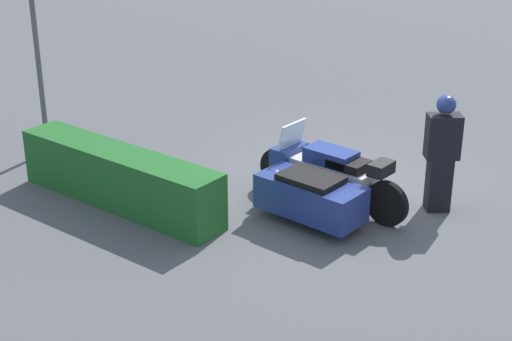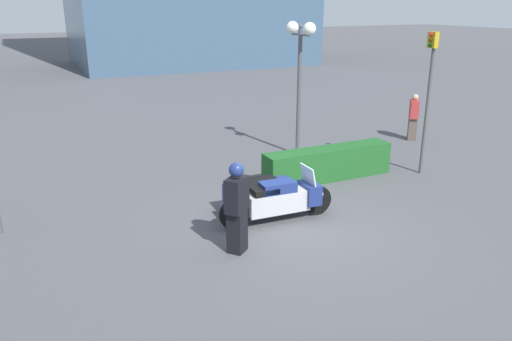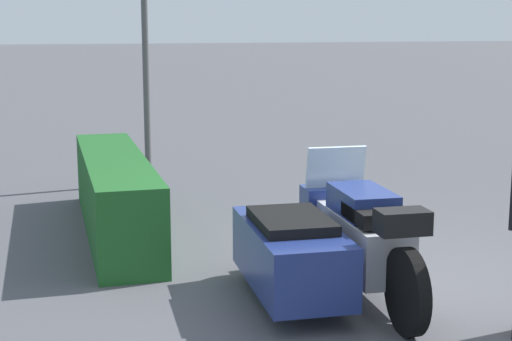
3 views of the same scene
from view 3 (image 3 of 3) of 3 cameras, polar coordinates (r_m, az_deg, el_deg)
ground_plane at (r=7.16m, az=9.84°, el=-8.04°), size 160.00×160.00×0.00m
police_motorcycle at (r=6.67m, az=4.66°, el=-5.12°), size 2.60×1.36×1.16m
hedge_bush_curbside at (r=8.72m, az=-10.19°, el=-1.75°), size 3.62×0.65×0.85m
traffic_light_near at (r=11.14m, az=-8.11°, el=11.47°), size 0.23×0.26×3.77m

